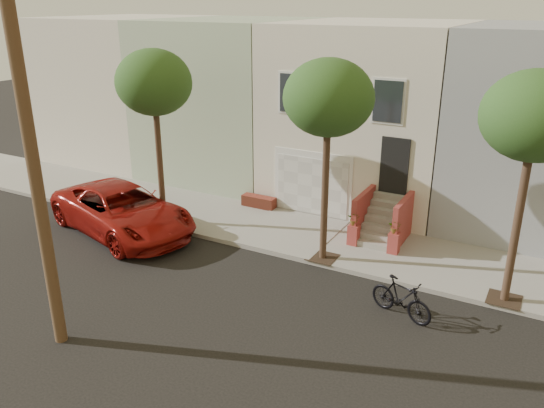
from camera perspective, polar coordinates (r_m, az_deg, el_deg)
The scene contains 8 objects.
ground at distance 15.22m, azimuth -4.24°, elevation -11.02°, with size 90.00×90.00×0.00m, color black.
sidewalk at distance 19.36m, azimuth 4.31°, elevation -3.50°, with size 40.00×3.70×0.15m, color gray.
house_row at distance 23.54m, azimuth 10.55°, elevation 9.71°, with size 33.10×11.70×7.00m.
tree_left at distance 19.59m, azimuth -12.27°, elevation 12.22°, with size 2.70×2.57×6.30m.
tree_mid at distance 16.18m, azimuth 5.92°, elevation 10.86°, with size 2.70×2.57×6.30m.
tree_right at distance 14.98m, azimuth 25.87°, elevation 8.13°, with size 2.70×2.57×6.30m.
pickup_truck at distance 20.32m, azimuth -15.40°, elevation -0.63°, with size 2.86×6.20×1.72m, color maroon.
motorcycle at distance 15.03m, azimuth 13.38°, elevation -9.57°, with size 0.52×1.85×1.11m, color black.
Camera 1 is at (7.15, -10.81, 7.99)m, focal length 35.96 mm.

